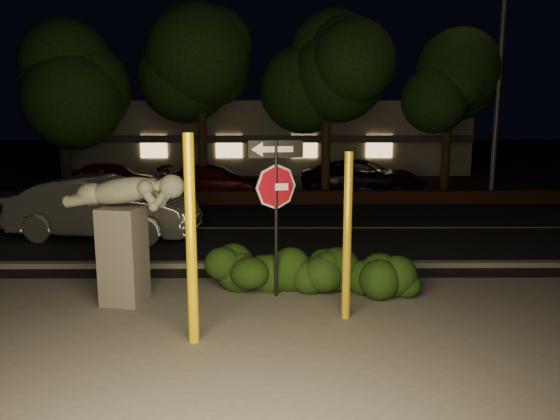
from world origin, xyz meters
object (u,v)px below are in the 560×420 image
Objects in this scene: yellow_pole_left at (191,241)px; parked_car_red at (111,177)px; yellow_pole_right at (347,237)px; parked_car_dark at (364,177)px; sculpture at (124,224)px; streetlight at (496,46)px; signpost at (276,187)px; parked_car_darkred at (214,181)px; silver_sedan at (104,208)px.

parked_car_red is at bearing 110.67° from yellow_pole_left.
yellow_pole_right is 14.31m from parked_car_dark.
sculpture is 14.79m from parked_car_dark.
sculpture is 16.89m from streetlight.
signpost is 1.23× the size of sculpture.
sculpture is at bearing 177.72° from signpost.
parked_car_red is (-8.36, 14.64, -0.78)m from yellow_pole_right.
sculpture is at bearing -179.01° from parked_car_darkred.
streetlight is 2.26× the size of parked_car_darkred.
signpost is at bearing -128.89° from silver_sedan.
parked_car_dark is at bearing -82.79° from parked_car_red.
parked_car_red is at bearing 108.91° from signpost.
parked_car_darkred is (4.61, -1.08, -0.02)m from parked_car_red.
signpost reaches higher than parked_car_darkred.
parked_car_dark is (6.51, 13.26, -0.79)m from sculpture.
silver_sedan is 1.34× the size of parked_car_red.
streetlight is at bearing 57.20° from sculpture.
parked_car_darkred is (-10.98, 0.91, -5.31)m from streetlight.
yellow_pole_right reaches higher than parked_car_dark.
yellow_pole_left is 1.33× the size of sculpture.
signpost is at bearing -124.74° from streetlight.
parked_car_dark reaches higher than parked_car_red.
parked_car_red is (-5.89, 15.60, -0.96)m from yellow_pole_left.
yellow_pole_right is 1.79m from signpost.
parked_car_red reaches higher than parked_car_darkred.
signpost is 15.36m from parked_car_red.
yellow_pole_left reaches higher than parked_car_dark.
yellow_pole_left is 0.62× the size of parked_car_dark.
parked_car_red is at bearing 78.78° from parked_car_darkred.
signpost is at bearing 136.64° from yellow_pole_right.
yellow_pole_right is 4.05m from sculpture.
parked_car_darkred is (-1.28, 14.52, -0.98)m from yellow_pole_left.
yellow_pole_right is at bearing -0.85° from sculpture.
yellow_pole_right is 15.25m from streetlight.
yellow_pole_right is at bearing -52.37° from signpost.
parked_car_darkred is at bearing 95.03° from yellow_pole_left.
silver_sedan is at bearing 121.51° from sculpture.
parked_car_dark is (2.54, 14.06, -0.73)m from yellow_pole_right.
signpost is (-1.20, 1.13, 0.69)m from yellow_pole_right.
sculpture is 0.47× the size of silver_sedan.
signpost reaches higher than parked_car_dark.
yellow_pole_left reaches higher than parked_car_red.
streetlight reaches higher than yellow_pole_left.
parked_car_darkred is at bearing 105.46° from yellow_pole_right.
yellow_pole_right is at bearing -162.55° from parked_car_darkred.
parked_car_darkred is at bearing 176.70° from streetlight.
sculpture is at bearing -151.94° from silver_sedan.
signpost is 0.30× the size of streetlight.
yellow_pole_right is 0.66× the size of parked_car_darkred.
sculpture is 12.79m from parked_car_darkred.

